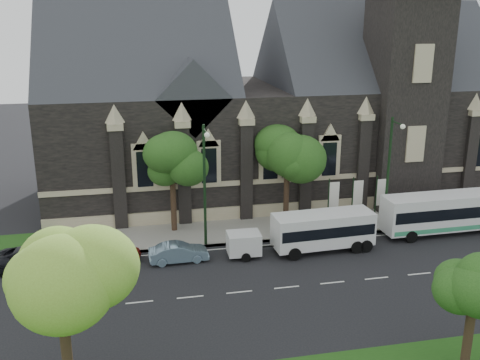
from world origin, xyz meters
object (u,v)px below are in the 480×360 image
object	(u,v)px
street_lamp_mid	(205,180)
shuttle_bus	(323,229)
banner_flag_right	(379,195)
tour_coach	(450,212)
tree_walk_right	(289,153)
sedan	(179,253)
car_far_black	(34,258)
street_lamp_near	(390,169)
tree_walk_left	(174,160)
tree_park_near	(65,275)
tree_park_east	(477,280)
box_trailer	(244,243)
car_far_red	(112,252)
banner_flag_center	(356,197)
banner_flag_left	(332,198)

from	to	relation	value
street_lamp_mid	shuttle_bus	distance (m)	9.11
banner_flag_right	tour_coach	distance (m)	5.43
tree_walk_right	sedan	xyz separation A→B (m)	(-9.39, -5.66, -5.15)
car_far_black	street_lamp_near	bearing A→B (deg)	-81.10
street_lamp_near	sedan	world-z (taller)	street_lamp_near
shuttle_bus	car_far_black	world-z (taller)	shuttle_bus
tree_walk_left	banner_flag_right	distance (m)	16.52
sedan	tree_park_near	bearing A→B (deg)	155.72
tree_park_east	car_far_black	xyz separation A→B (m)	(-21.83, 15.26, -3.89)
tour_coach	banner_flag_right	bearing A→B (deg)	144.98
tree_park_east	tree_walk_right	distance (m)	20.29
street_lamp_mid	tour_coach	bearing A→B (deg)	-3.37
banner_flag_right	tour_coach	bearing A→B (deg)	-33.98
tour_coach	tree_walk_left	bearing A→B (deg)	166.04
box_trailer	tour_coach	bearing A→B (deg)	5.43
street_lamp_near	box_trailer	xyz separation A→B (m)	(-11.66, -2.16, -4.12)
box_trailer	sedan	bearing A→B (deg)	-179.77
street_lamp_near	tree_walk_left	bearing A→B (deg)	167.13
sedan	car_far_red	distance (m)	4.56
street_lamp_near	banner_flag_right	distance (m)	3.34
sedan	car_far_black	size ratio (longest dim) A/B	0.77
banner_flag_center	banner_flag_right	size ratio (longest dim) A/B	1.00
banner_flag_center	tour_coach	world-z (taller)	banner_flag_center
tree_walk_left	sedan	xyz separation A→B (m)	(-0.38, -5.65, -5.07)
tree_park_east	street_lamp_near	size ratio (longest dim) A/B	0.70
tree_walk_right	banner_flag_center	world-z (taller)	tree_walk_right
street_lamp_near	banner_flag_right	world-z (taller)	street_lamp_near
street_lamp_mid	box_trailer	world-z (taller)	street_lamp_mid
banner_flag_right	box_trailer	world-z (taller)	banner_flag_right
banner_flag_right	shuttle_bus	bearing A→B (deg)	-146.38
tree_walk_right	car_far_black	size ratio (longest dim) A/B	1.49
tree_park_east	banner_flag_right	size ratio (longest dim) A/B	1.57
tour_coach	tree_park_east	bearing A→B (deg)	-120.30
banner_flag_right	box_trailer	xyz separation A→B (m)	(-11.95, -4.06, -1.39)
tree_walk_right	box_trailer	distance (m)	8.97
banner_flag_right	shuttle_bus	world-z (taller)	banner_flag_right
street_lamp_near	sedan	distance (m)	16.90
tour_coach	sedan	size ratio (longest dim) A/B	2.67
box_trailer	car_far_black	xyz separation A→B (m)	(-13.99, 1.00, -0.27)
banner_flag_left	box_trailer	xyz separation A→B (m)	(-7.95, -4.06, -1.39)
banner_flag_center	shuttle_bus	xyz separation A→B (m)	(-4.18, -4.11, -0.78)
street_lamp_mid	banner_flag_right	xyz separation A→B (m)	(14.29, 1.91, -2.73)
box_trailer	tree_park_near	bearing A→B (deg)	-124.65
tree_park_east	tour_coach	world-z (taller)	tree_park_east
street_lamp_near	banner_flag_right	bearing A→B (deg)	81.44
tour_coach	car_far_red	bearing A→B (deg)	178.69
tree_walk_right	banner_flag_right	xyz separation A→B (m)	(7.08, -1.71, -3.43)
street_lamp_mid	car_far_red	bearing A→B (deg)	-171.52
banner_flag_left	car_far_red	bearing A→B (deg)	-170.29
street_lamp_near	banner_flag_center	world-z (taller)	street_lamp_near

